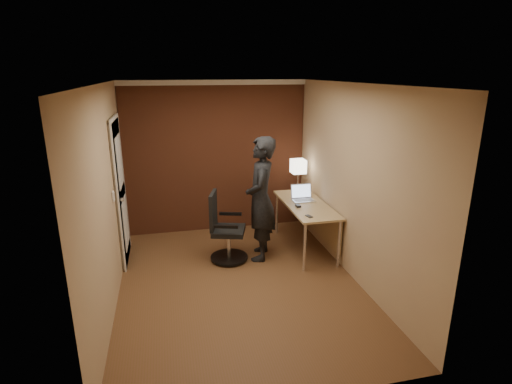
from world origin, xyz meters
TOP-DOWN VIEW (x-y plane):
  - room at (-0.27, 1.54)m, footprint 4.00×4.00m
  - desk at (1.25, 0.83)m, footprint 0.60×1.50m
  - desk_lamp at (1.26, 1.45)m, footprint 0.22×0.22m
  - laptop at (1.19, 1.02)m, footprint 0.33×0.26m
  - mouse at (1.02, 0.71)m, footprint 0.06×0.10m
  - phone at (1.03, 0.29)m, footprint 0.09×0.13m
  - office_chair at (-0.08, 0.72)m, footprint 0.56×0.62m
  - person at (0.45, 0.70)m, footprint 0.60×0.75m

SIDE VIEW (x-z plane):
  - office_chair at x=-0.08m, z-range -0.06..0.94m
  - desk at x=1.25m, z-range 0.24..0.97m
  - phone at x=1.03m, z-range 0.73..0.74m
  - mouse at x=1.02m, z-range 0.73..0.76m
  - laptop at x=1.19m, z-range 0.68..0.91m
  - person at x=0.45m, z-range 0.00..1.79m
  - desk_lamp at x=1.26m, z-range 0.88..1.41m
  - room at x=-0.27m, z-range -0.63..3.37m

